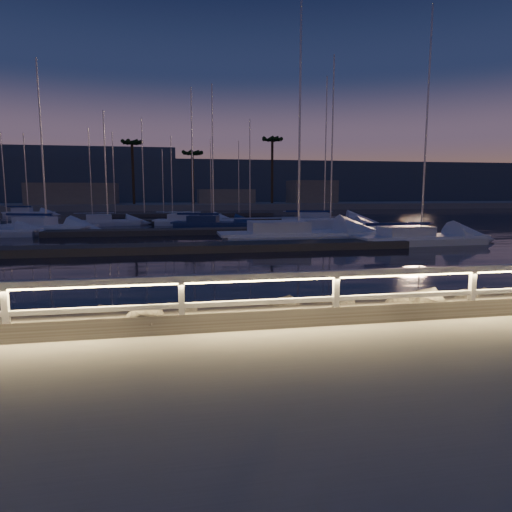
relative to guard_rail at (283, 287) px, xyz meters
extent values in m
plane|color=gray|center=(0.07, 0.00, -0.77)|extent=(400.00, 400.00, 0.00)
cube|color=gray|center=(0.07, -2.50, -0.87)|extent=(240.00, 5.00, 0.20)
cube|color=#6B655C|center=(0.07, 1.50, -1.07)|extent=(240.00, 3.45, 1.29)
plane|color=black|center=(0.07, 80.00, -1.37)|extent=(320.00, 320.00, 0.00)
plane|color=black|center=(0.07, 0.00, -1.97)|extent=(400.00, 400.00, 0.00)
cube|color=silver|center=(-4.93, 0.00, -0.27)|extent=(0.11, 0.11, 1.00)
cube|color=silver|center=(-1.93, 0.00, -0.27)|extent=(0.11, 0.11, 1.00)
cube|color=silver|center=(1.07, 0.00, -0.27)|extent=(0.11, 0.11, 1.00)
cube|color=silver|center=(4.07, 0.00, -0.27)|extent=(0.11, 0.11, 1.00)
cube|color=silver|center=(0.07, 0.00, 0.23)|extent=(44.00, 0.12, 0.12)
cube|color=silver|center=(0.07, 0.00, -0.27)|extent=(44.00, 0.09, 0.09)
cube|color=#FFD772|center=(0.07, -0.02, 0.15)|extent=(44.00, 0.04, 0.03)
sphere|color=#6B655C|center=(-0.98, 2.18, -1.14)|extent=(1.08, 1.08, 1.08)
sphere|color=#6B655C|center=(2.75, 0.59, -0.80)|extent=(0.75, 0.75, 0.75)
cube|color=#585149|center=(0.07, 16.00, -1.17)|extent=(22.00, 2.00, 0.40)
cube|color=#585149|center=(0.07, 26.00, -1.17)|extent=(22.00, 2.00, 0.40)
cube|color=#585149|center=(0.07, 38.00, -1.17)|extent=(22.00, 2.00, 0.40)
cube|color=#585149|center=(0.07, 50.00, -1.17)|extent=(22.00, 2.00, 0.40)
cube|color=gray|center=(0.07, 74.00, -0.97)|extent=(160.00, 14.00, 1.20)
cube|color=gray|center=(-17.93, 74.00, 1.03)|extent=(14.00, 8.00, 4.00)
cube|color=gray|center=(8.07, 75.00, 0.53)|extent=(10.00, 6.00, 3.00)
cube|color=gray|center=(24.07, 74.00, 1.33)|extent=(8.00, 7.00, 4.60)
cylinder|color=#483621|center=(-7.93, 72.00, 4.88)|extent=(0.44, 0.44, 10.50)
cylinder|color=#483621|center=(2.07, 73.00, 4.13)|extent=(0.44, 0.44, 9.00)
cylinder|color=#483621|center=(16.07, 72.00, 5.38)|extent=(0.44, 0.44, 11.50)
cube|color=#3D4D5F|center=(0.07, 130.00, 3.23)|extent=(220.00, 30.00, 14.00)
cube|color=white|center=(9.75, 24.23, -1.22)|extent=(7.25, 2.95, 0.51)
cube|color=white|center=(9.75, 24.23, -0.90)|extent=(7.80, 2.64, 0.14)
cube|color=white|center=(8.77, 24.31, -0.58)|extent=(2.89, 1.99, 0.60)
cylinder|color=silver|center=(9.75, 24.23, 5.33)|extent=(0.11, 0.11, 12.28)
cylinder|color=silver|center=(8.29, 24.35, -0.11)|extent=(4.41, 0.45, 0.07)
cube|color=white|center=(12.84, 16.82, -1.22)|extent=(7.68, 2.90, 0.51)
cube|color=white|center=(12.84, 16.82, -0.90)|extent=(8.29, 2.56, 0.14)
cube|color=white|center=(11.79, 16.77, -0.58)|extent=(3.03, 2.04, 0.60)
cylinder|color=silver|center=(12.84, 16.82, 5.76)|extent=(0.11, 0.11, 13.13)
cylinder|color=silver|center=(11.26, 16.74, -0.12)|extent=(4.72, 0.31, 0.07)
cube|color=white|center=(-11.54, 29.69, -1.22)|extent=(7.53, 4.81, 0.56)
cube|color=white|center=(-11.54, 29.69, -0.87)|extent=(7.96, 4.69, 0.15)
cube|color=white|center=(-12.47, 30.05, -0.51)|extent=(3.24, 2.67, 0.66)
cylinder|color=silver|center=(-11.54, 29.69, 5.44)|extent=(0.12, 0.12, 12.42)
cylinder|color=silver|center=(-12.93, 30.23, -0.01)|extent=(4.20, 1.69, 0.08)
cube|color=navy|center=(1.68, 31.62, -1.22)|extent=(7.04, 4.12, 0.48)
cube|color=navy|center=(1.68, 31.62, -0.92)|extent=(7.47, 3.97, 0.13)
cube|color=navy|center=(0.80, 31.89, -0.61)|extent=(2.98, 2.37, 0.57)
cylinder|color=silver|center=(1.68, 31.62, 4.97)|extent=(0.10, 0.10, 11.59)
cylinder|color=silver|center=(0.36, 32.03, -0.17)|extent=(4.00, 1.32, 0.07)
cube|color=white|center=(5.92, 19.53, -1.22)|extent=(9.39, 3.21, 0.63)
cube|color=white|center=(5.92, 19.53, -0.83)|extent=(10.16, 2.75, 0.17)
cube|color=white|center=(4.62, 19.54, -0.43)|extent=(3.66, 2.37, 0.74)
cylinder|color=silver|center=(5.92, 19.53, 7.41)|extent=(0.14, 0.14, 16.25)
cylinder|color=silver|center=(3.97, 19.55, 0.14)|extent=(5.85, 0.15, 0.09)
cube|color=white|center=(-7.73, 35.84, -1.22)|extent=(5.90, 2.87, 0.48)
cube|color=white|center=(-7.73, 35.84, -0.92)|extent=(6.32, 2.67, 0.13)
cube|color=white|center=(-8.50, 35.70, -0.61)|extent=(2.42, 1.78, 0.57)
cylinder|color=silver|center=(-7.73, 35.84, 4.08)|extent=(0.10, 0.10, 9.82)
cylinder|color=silver|center=(-8.89, 35.63, -0.18)|extent=(3.49, 0.70, 0.07)
cube|color=white|center=(0.10, 34.91, -1.22)|extent=(7.22, 4.10, 0.49)
cube|color=white|center=(0.10, 34.91, -0.91)|extent=(7.68, 3.93, 0.13)
cube|color=white|center=(-0.81, 35.18, -0.59)|extent=(3.04, 2.39, 0.58)
cylinder|color=silver|center=(0.10, 34.91, 5.14)|extent=(0.11, 0.11, 11.91)
cylinder|color=silver|center=(-1.27, 35.31, -0.15)|extent=(4.14, 1.26, 0.07)
cube|color=white|center=(12.55, 33.64, -1.22)|extent=(7.96, 4.24, 0.51)
cube|color=white|center=(12.55, 33.64, -0.90)|extent=(8.48, 4.03, 0.14)
cube|color=white|center=(11.52, 33.89, -0.58)|extent=(3.31, 2.54, 0.60)
cylinder|color=silver|center=(12.55, 33.64, 5.77)|extent=(0.11, 0.11, 13.15)
cylinder|color=silver|center=(11.01, 34.01, -0.12)|extent=(4.62, 1.19, 0.07)
cube|color=white|center=(-19.93, 55.00, -1.22)|extent=(5.88, 2.55, 0.48)
cube|color=white|center=(-19.93, 55.00, -0.92)|extent=(6.32, 2.32, 0.13)
cube|color=white|center=(-20.72, 55.09, -0.61)|extent=(2.37, 1.67, 0.57)
cylinder|color=silver|center=(-19.93, 55.00, 4.12)|extent=(0.11, 0.11, 9.89)
cylinder|color=silver|center=(-21.11, 55.14, -0.17)|extent=(3.54, 0.48, 0.07)
camera|label=1|loc=(-2.11, -8.31, 1.83)|focal=32.00mm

